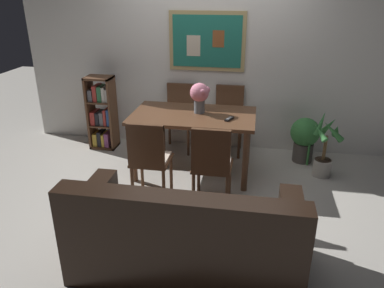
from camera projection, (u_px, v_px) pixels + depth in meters
ground_plane at (193, 187)px, 4.34m from camera, size 12.00×12.00×0.00m
wall_back_with_painting at (210, 54)px, 5.04m from camera, size 5.20×0.14×2.60m
dining_table at (193, 122)px, 4.45m from camera, size 1.45×0.86×0.76m
dining_chair_far_right at (229, 114)px, 5.11m from camera, size 0.40×0.41×0.91m
dining_chair_far_left at (179, 112)px, 5.20m from camera, size 0.40×0.41×0.91m
dining_chair_near_right at (212, 161)px, 3.75m from camera, size 0.40×0.41×0.91m
dining_chair_near_left at (149, 155)px, 3.88m from camera, size 0.40×0.41×0.91m
leather_couch at (186, 238)px, 2.97m from camera, size 1.80×0.84×0.84m
bookshelf at (102, 114)px, 5.24m from camera, size 0.36×0.28×1.02m
potted_ivy at (305, 137)px, 4.87m from camera, size 0.37×0.37×0.59m
potted_palm at (324, 150)px, 4.48m from camera, size 0.38×0.37×0.80m
flower_vase at (200, 95)px, 4.37m from camera, size 0.23×0.22×0.36m
tv_remote at (229, 119)px, 4.21m from camera, size 0.10×0.16×0.02m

